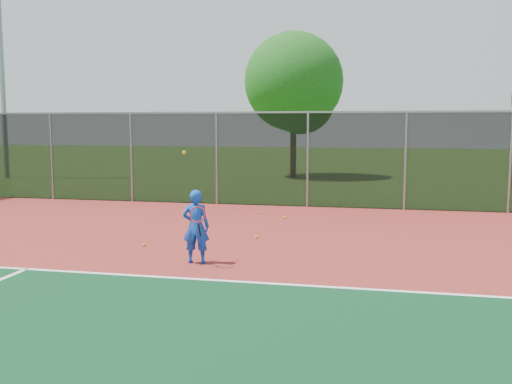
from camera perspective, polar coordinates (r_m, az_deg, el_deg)
ground at (r=6.58m, az=19.03°, el=-17.19°), size 120.00×120.00×0.00m
court_apron at (r=8.44m, az=17.39°, el=-11.66°), size 30.00×20.00×0.02m
fence_back at (r=18.03m, az=14.71°, el=3.15°), size 30.00×0.06×3.03m
tennis_player at (r=10.81m, az=-6.03°, el=-3.43°), size 0.59×0.61×2.13m
practice_ball_0 at (r=12.56m, az=-11.13°, el=-5.20°), size 0.07×0.07×0.07m
practice_ball_1 at (r=16.78m, az=0.47°, el=-2.07°), size 0.07×0.07×0.07m
practice_ball_4 at (r=13.19m, az=0.04°, el=-4.50°), size 0.07×0.07×0.07m
practice_ball_6 at (r=15.91m, az=2.90°, el=-2.56°), size 0.07×0.07×0.07m
floodlight_nw at (r=30.90m, az=-24.20°, el=13.75°), size 0.90×0.40×11.86m
tree_back_left at (r=28.73m, az=3.96°, el=10.52°), size 4.91×4.91×7.20m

